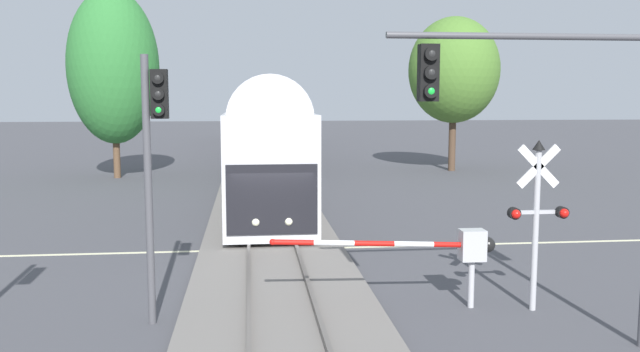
{
  "coord_description": "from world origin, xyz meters",
  "views": [
    {
      "loc": [
        -0.66,
        -20.22,
        4.78
      ],
      "look_at": [
        1.8,
        2.54,
        2.0
      ],
      "focal_mm": 36.8,
      "sensor_mm": 36.0,
      "label": 1
    }
  ],
  "objects_px": {
    "crossing_gate_near": "(451,248)",
    "oak_far_right": "(454,70)",
    "commuter_train": "(258,125)",
    "traffic_signal_median": "(153,146)",
    "crossing_signal_mast": "(537,207)",
    "oak_behind_train": "(113,67)",
    "traffic_signal_near_right": "(582,105)"
  },
  "relations": [
    {
      "from": "crossing_gate_near",
      "to": "oak_far_right",
      "type": "xyz_separation_m",
      "value": [
        8.58,
        27.15,
        5.04
      ]
    },
    {
      "from": "commuter_train",
      "to": "traffic_signal_median",
      "type": "distance_m",
      "value": 34.53
    },
    {
      "from": "crossing_signal_mast",
      "to": "traffic_signal_median",
      "type": "bearing_deg",
      "value": 179.77
    },
    {
      "from": "crossing_gate_near",
      "to": "crossing_signal_mast",
      "type": "bearing_deg",
      "value": -11.21
    },
    {
      "from": "traffic_signal_median",
      "to": "oak_behind_train",
      "type": "bearing_deg",
      "value": 102.7
    },
    {
      "from": "commuter_train",
      "to": "crossing_signal_mast",
      "type": "distance_m",
      "value": 34.91
    },
    {
      "from": "traffic_signal_median",
      "to": "oak_behind_train",
      "type": "height_order",
      "value": "oak_behind_train"
    },
    {
      "from": "traffic_signal_median",
      "to": "oak_far_right",
      "type": "distance_m",
      "value": 31.43
    },
    {
      "from": "traffic_signal_near_right",
      "to": "oak_far_right",
      "type": "bearing_deg",
      "value": 76.68
    },
    {
      "from": "crossing_gate_near",
      "to": "crossing_signal_mast",
      "type": "height_order",
      "value": "crossing_signal_mast"
    },
    {
      "from": "commuter_train",
      "to": "oak_behind_train",
      "type": "relative_size",
      "value": 5.56
    },
    {
      "from": "crossing_signal_mast",
      "to": "oak_behind_train",
      "type": "bearing_deg",
      "value": 118.54
    },
    {
      "from": "crossing_signal_mast",
      "to": "traffic_signal_near_right",
      "type": "distance_m",
      "value": 3.26
    },
    {
      "from": "crossing_signal_mast",
      "to": "oak_behind_train",
      "type": "height_order",
      "value": "oak_behind_train"
    },
    {
      "from": "crossing_gate_near",
      "to": "oak_behind_train",
      "type": "bearing_deg",
      "value": 115.67
    },
    {
      "from": "commuter_train",
      "to": "oak_behind_train",
      "type": "bearing_deg",
      "value": -134.74
    },
    {
      "from": "crossing_signal_mast",
      "to": "oak_far_right",
      "type": "bearing_deg",
      "value": 76.18
    },
    {
      "from": "crossing_gate_near",
      "to": "commuter_train",
      "type": "bearing_deg",
      "value": 96.4
    },
    {
      "from": "crossing_signal_mast",
      "to": "traffic_signal_near_right",
      "type": "xyz_separation_m",
      "value": [
        -0.29,
        -2.3,
        2.28
      ]
    },
    {
      "from": "traffic_signal_near_right",
      "to": "oak_far_right",
      "type": "distance_m",
      "value": 30.69
    },
    {
      "from": "crossing_signal_mast",
      "to": "traffic_signal_median",
      "type": "distance_m",
      "value": 8.38
    },
    {
      "from": "traffic_signal_median",
      "to": "crossing_gate_near",
      "type": "bearing_deg",
      "value": 2.89
    },
    {
      "from": "commuter_train",
      "to": "oak_far_right",
      "type": "distance_m",
      "value": 14.69
    },
    {
      "from": "traffic_signal_near_right",
      "to": "oak_far_right",
      "type": "xyz_separation_m",
      "value": [
        7.06,
        29.81,
        1.82
      ]
    },
    {
      "from": "oak_far_right",
      "to": "traffic_signal_near_right",
      "type": "bearing_deg",
      "value": -103.32
    },
    {
      "from": "commuter_train",
      "to": "crossing_gate_near",
      "type": "relative_size",
      "value": 11.95
    },
    {
      "from": "traffic_signal_near_right",
      "to": "traffic_signal_median",
      "type": "bearing_deg",
      "value": 163.66
    },
    {
      "from": "oak_far_right",
      "to": "crossing_signal_mast",
      "type": "bearing_deg",
      "value": -103.82
    },
    {
      "from": "crossing_signal_mast",
      "to": "traffic_signal_median",
      "type": "relative_size",
      "value": 0.68
    },
    {
      "from": "commuter_train",
      "to": "oak_far_right",
      "type": "xyz_separation_m",
      "value": [
        12.4,
        -6.94,
        3.71
      ]
    },
    {
      "from": "traffic_signal_median",
      "to": "commuter_train",
      "type": "bearing_deg",
      "value": 85.64
    },
    {
      "from": "crossing_gate_near",
      "to": "oak_behind_train",
      "type": "height_order",
      "value": "oak_behind_train"
    }
  ]
}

